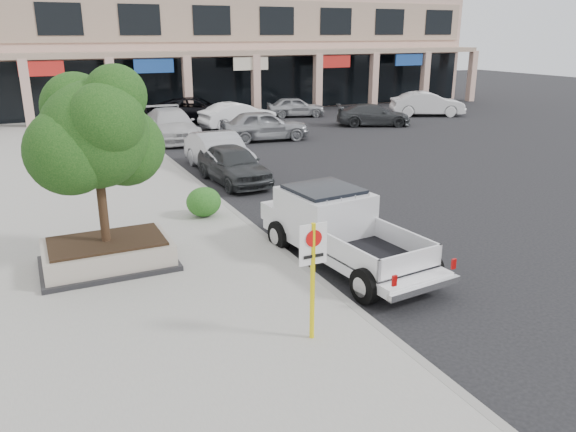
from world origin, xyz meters
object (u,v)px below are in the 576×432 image
object	(u,v)px
curb_car_b	(219,152)
curb_car_d	(157,118)
pickup_truck	(347,231)
planter_tree	(100,134)
curb_car_c	(171,125)
no_parking_sign	(313,266)
curb_car_a	(233,164)
lot_car_a	(264,125)
lot_car_c	(373,115)
lot_car_e	(295,107)
lot_car_f	(427,104)
lot_car_d	(196,110)
planter	(108,254)
lot_car_b	(238,115)

from	to	relation	value
curb_car_b	curb_car_d	size ratio (longest dim) A/B	0.90
pickup_truck	planter_tree	bearing A→B (deg)	151.14
curb_car_c	no_parking_sign	bearing A→B (deg)	-95.00
planter_tree	curb_car_b	distance (m)	10.91
curb_car_a	lot_car_a	xyz separation A→B (m)	(4.67, 7.96, 0.08)
no_parking_sign	curb_car_a	size ratio (longest dim) A/B	0.52
planter_tree	pickup_truck	world-z (taller)	planter_tree
no_parking_sign	curb_car_a	bearing A→B (deg)	76.91
planter_tree	lot_car_a	world-z (taller)	planter_tree
planter_tree	curb_car_c	xyz separation A→B (m)	(5.75, 17.00, -2.57)
lot_car_c	lot_car_e	world-z (taller)	lot_car_e
curb_car_c	lot_car_a	size ratio (longest dim) A/B	1.19
lot_car_a	lot_car_e	world-z (taller)	lot_car_a
curb_car_c	lot_car_f	bearing A→B (deg)	7.32
pickup_truck	curb_car_b	bearing A→B (deg)	82.36
lot_car_a	lot_car_d	bearing A→B (deg)	18.77
curb_car_a	curb_car_d	size ratio (longest dim) A/B	0.80
curb_car_b	lot_car_d	size ratio (longest dim) A/B	0.83
planter	lot_car_f	world-z (taller)	lot_car_f
planter	lot_car_a	size ratio (longest dim) A/B	0.66
no_parking_sign	curb_car_a	world-z (taller)	no_parking_sign
curb_car_c	lot_car_c	bearing A→B (deg)	0.17
curb_car_b	lot_car_b	size ratio (longest dim) A/B	1.03
curb_car_c	lot_car_b	distance (m)	5.25
lot_car_b	lot_car_c	bearing A→B (deg)	-117.33
planter_tree	curb_car_c	distance (m)	18.13
curb_car_d	lot_car_c	world-z (taller)	curb_car_d
curb_car_c	lot_car_e	world-z (taller)	curb_car_c
no_parking_sign	lot_car_b	distance (m)	25.79
planter_tree	lot_car_a	bearing A→B (deg)	54.89
curb_car_a	lot_car_e	size ratio (longest dim) A/B	1.07
planter	lot_car_a	world-z (taller)	lot_car_a
lot_car_a	no_parking_sign	bearing A→B (deg)	166.93
pickup_truck	lot_car_e	size ratio (longest dim) A/B	1.42
curb_car_a	lot_car_d	world-z (taller)	lot_car_d
no_parking_sign	lot_car_d	bearing A→B (deg)	78.02
curb_car_d	lot_car_d	xyz separation A→B (m)	(3.06, 2.20, 0.06)
curb_car_c	lot_car_a	bearing A→B (deg)	-24.38
no_parking_sign	lot_car_b	xyz separation A→B (m)	(7.65, 24.62, -0.84)
curb_car_b	curb_car_a	bearing A→B (deg)	-94.19
pickup_truck	lot_car_f	world-z (taller)	pickup_truck
pickup_truck	lot_car_d	world-z (taller)	pickup_truck
no_parking_sign	lot_car_c	distance (m)	27.00
no_parking_sign	lot_car_d	xyz separation A→B (m)	(5.91, 27.87, -0.81)
curb_car_b	lot_car_c	bearing A→B (deg)	29.76
lot_car_d	lot_car_f	bearing A→B (deg)	-83.15
pickup_truck	curb_car_c	xyz separation A→B (m)	(0.31, 19.31, -0.07)
no_parking_sign	lot_car_d	world-z (taller)	no_parking_sign
no_parking_sign	lot_car_c	bearing A→B (deg)	54.16
planter	planter_tree	distance (m)	2.95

